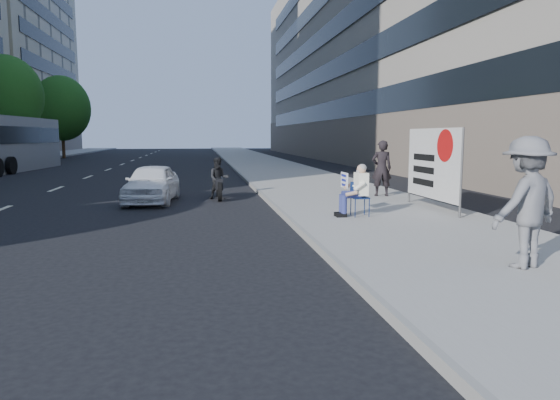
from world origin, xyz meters
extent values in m
plane|color=black|center=(0.00, 0.00, 0.00)|extent=(160.00, 160.00, 0.00)
cube|color=gray|center=(4.00, 20.00, 0.07)|extent=(5.00, 120.00, 0.15)
cube|color=gray|center=(17.00, 32.00, 10.00)|extent=(14.00, 70.00, 20.00)
cylinder|color=#382616|center=(-13.70, 30.00, 1.49)|extent=(0.30, 0.30, 2.97)
ellipsoid|color=#1A4D14|center=(-13.70, 30.00, 4.89)|extent=(4.80, 4.80, 5.52)
cylinder|color=#382616|center=(-13.70, 44.00, 1.31)|extent=(0.30, 0.30, 2.62)
ellipsoid|color=#1A4D14|center=(-13.70, 44.00, 4.79)|extent=(5.40, 5.40, 6.21)
cylinder|color=navy|center=(3.05, 4.31, 0.38)|extent=(0.02, 0.02, 0.45)
cylinder|color=navy|center=(3.41, 4.31, 0.38)|extent=(0.02, 0.02, 0.45)
cylinder|color=navy|center=(3.05, 4.67, 0.38)|extent=(0.02, 0.02, 0.45)
cylinder|color=navy|center=(3.41, 4.67, 0.38)|extent=(0.02, 0.02, 0.45)
cube|color=navy|center=(3.23, 4.49, 0.61)|extent=(0.40, 0.40, 0.03)
cube|color=navy|center=(3.23, 4.68, 0.80)|extent=(0.40, 0.02, 0.40)
cylinder|color=navy|center=(3.01, 4.39, 0.70)|extent=(0.44, 0.17, 0.17)
cylinder|color=navy|center=(2.79, 4.39, 0.47)|extent=(0.14, 0.14, 0.46)
cube|color=black|center=(2.73, 4.39, 0.20)|extent=(0.26, 0.11, 0.10)
cylinder|color=navy|center=(3.01, 4.59, 0.70)|extent=(0.44, 0.17, 0.17)
cylinder|color=navy|center=(2.79, 4.59, 0.47)|extent=(0.14, 0.14, 0.46)
cube|color=black|center=(2.73, 4.59, 0.20)|extent=(0.26, 0.11, 0.10)
cube|color=white|center=(3.25, 4.49, 0.96)|extent=(0.26, 0.42, 0.56)
sphere|color=tan|center=(3.25, 4.49, 1.33)|extent=(0.23, 0.23, 0.23)
ellipsoid|color=gray|center=(3.27, 4.49, 1.36)|extent=(0.22, 0.24, 0.19)
ellipsoid|color=gray|center=(3.17, 4.49, 1.26)|extent=(0.10, 0.14, 0.13)
cylinder|color=white|center=(3.13, 4.25, 0.93)|extent=(0.30, 0.10, 0.25)
cylinder|color=tan|center=(2.93, 4.25, 0.75)|extent=(0.29, 0.09, 0.14)
cylinder|color=white|center=(3.18, 4.75, 0.98)|extent=(0.26, 0.20, 0.32)
cylinder|color=tan|center=(3.05, 4.89, 0.88)|extent=(0.30, 0.21, 0.18)
cube|color=white|center=(2.98, 5.04, 1.01)|extent=(0.03, 0.55, 0.40)
imported|color=slate|center=(4.15, -0.61, 1.15)|extent=(1.46, 1.11, 2.00)
imported|color=black|center=(5.27, 8.45, 1.08)|extent=(0.73, 0.54, 1.85)
cylinder|color=#4C4C4C|center=(5.56, 3.83, 1.25)|extent=(0.06, 0.06, 2.20)
cylinder|color=#4C4C4C|center=(5.56, 6.83, 1.25)|extent=(0.06, 0.06, 2.20)
cube|color=silver|center=(5.54, 5.33, 1.40)|extent=(0.04, 3.00, 1.90)
cylinder|color=#A50C0C|center=(5.51, 4.63, 1.90)|extent=(0.01, 0.84, 0.84)
cube|color=black|center=(5.51, 5.83, 1.55)|extent=(0.01, 1.30, 0.18)
cube|color=black|center=(5.51, 5.83, 1.20)|extent=(0.01, 1.30, 0.18)
cube|color=black|center=(5.51, 5.83, 0.85)|extent=(0.01, 1.30, 0.18)
imported|color=white|center=(-2.25, 9.22, 0.62)|extent=(1.80, 3.77, 1.24)
cylinder|color=black|center=(-0.07, 9.05, 0.32)|extent=(0.12, 0.64, 0.64)
cylinder|color=black|center=(-0.07, 10.45, 0.32)|extent=(0.12, 0.64, 0.64)
cube|color=black|center=(-0.07, 9.75, 0.55)|extent=(0.25, 1.20, 0.35)
imported|color=black|center=(-0.07, 9.65, 0.71)|extent=(0.69, 0.54, 1.42)
cube|color=slate|center=(-12.40, 25.22, 1.65)|extent=(3.39, 12.15, 3.30)
cube|color=black|center=(-11.13, 25.22, 2.20)|extent=(0.92, 11.47, 1.00)
cylinder|color=black|center=(-11.15, 22.72, 0.50)|extent=(0.32, 1.02, 1.00)
cylinder|color=black|center=(-13.65, 28.72, 0.50)|extent=(0.32, 1.02, 1.00)
cylinder|color=black|center=(-11.15, 28.72, 0.50)|extent=(0.32, 1.02, 1.00)
cylinder|color=black|center=(-13.65, 30.22, 0.50)|extent=(0.32, 1.02, 1.00)
cylinder|color=black|center=(-11.15, 30.22, 0.50)|extent=(0.32, 1.02, 1.00)
camera|label=1|loc=(-0.72, -7.37, 2.15)|focal=32.00mm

